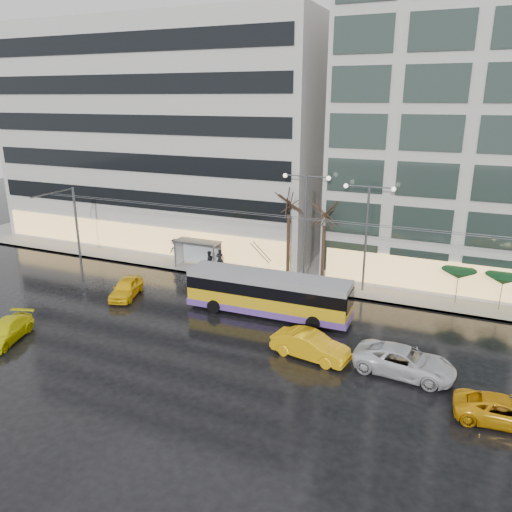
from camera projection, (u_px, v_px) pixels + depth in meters
The scene contains 21 objects.
ground at pixel (224, 331), 33.52m from camera, with size 140.00×140.00×0.00m, color black.
sidewalk at pixel (314, 271), 44.98m from camera, with size 80.00×10.00×0.15m, color gray.
kerb at pixel (297, 289), 40.65m from camera, with size 80.00×0.10×0.15m, color slate.
building_left at pixel (169, 135), 52.80m from camera, with size 34.00×14.00×22.00m, color #B8B6B0.
trolleybus at pixel (268, 295), 35.71m from camera, with size 11.95×4.73×5.51m.
catenary at pixel (281, 242), 38.79m from camera, with size 42.24×5.12×7.00m.
bus_shelter at pixel (195, 247), 45.44m from camera, with size 4.20×1.60×2.51m.
street_lamp_near at pixel (305, 214), 40.38m from camera, with size 3.96×0.36×9.03m.
street_lamp_far at pixel (367, 223), 38.57m from camera, with size 3.96×0.36×8.53m.
tree_a at pixel (289, 199), 40.79m from camera, with size 3.20×3.20×8.40m.
tree_b at pixel (325, 210), 40.04m from camera, with size 3.20×3.20×7.70m.
parasol_a at pixel (459, 274), 37.09m from camera, with size 2.50×2.50×2.65m.
parasol_b at pixel (503, 280), 35.95m from camera, with size 2.50×2.50×2.65m.
taxi_a at pixel (126, 288), 39.14m from camera, with size 1.72×4.28×1.46m, color yellow.
taxi_b at pixel (310, 346), 29.95m from camera, with size 1.67×4.78×1.58m, color #FFB50D.
taxi_c at pixel (504, 411), 23.96m from camera, with size 2.14×4.64×1.29m, color orange.
taxi_d at pixel (5, 332), 31.97m from camera, with size 1.89×4.64×1.35m, color yellow.
sedan_silver at pixel (404, 361), 28.15m from camera, with size 2.59×5.61×1.56m, color silver.
pedestrian_a at pixel (220, 254), 44.77m from camera, with size 1.25×1.26×2.19m.
pedestrian_b at pixel (209, 261), 44.40m from camera, with size 1.14×1.14×1.87m.
pedestrian_c at pixel (176, 248), 47.43m from camera, with size 1.30×0.90×2.11m.
Camera 1 is at (14.04, -27.04, 15.03)m, focal length 35.00 mm.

